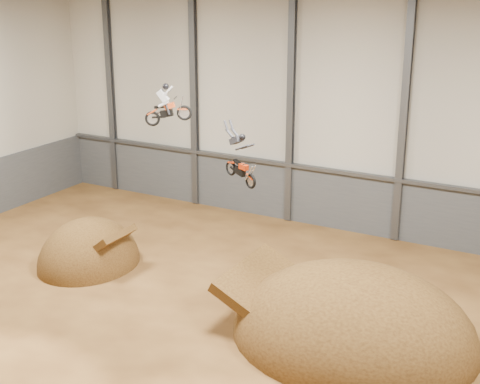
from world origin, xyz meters
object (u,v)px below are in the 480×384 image
landing_ramp (353,338)px  fmx_rider_a (169,102)px  fmx_rider_b (240,155)px  takeoff_ramp (90,264)px

landing_ramp → fmx_rider_a: fmx_rider_a is taller
fmx_rider_a → fmx_rider_b: fmx_rider_a is taller
takeoff_ramp → landing_ramp: 14.53m
landing_ramp → fmx_rider_b: 8.91m
landing_ramp → fmx_rider_b: (-5.28, -0.09, 7.18)m
fmx_rider_a → takeoff_ramp: bearing=154.1°
fmx_rider_a → fmx_rider_b: (3.82, -0.50, -1.82)m
landing_ramp → takeoff_ramp: bearing=178.1°
takeoff_ramp → fmx_rider_b: bearing=-3.6°
takeoff_ramp → landing_ramp: bearing=-1.9°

